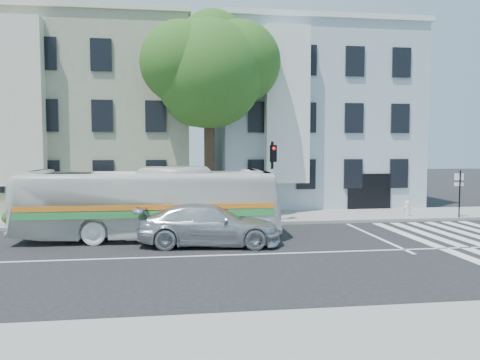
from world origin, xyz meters
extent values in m
plane|color=black|center=(0.00, 0.00, 0.00)|extent=(120.00, 120.00, 0.00)
cube|color=gray|center=(0.00, 8.00, 0.07)|extent=(80.00, 4.00, 0.15)
cube|color=gray|center=(0.00, -8.00, 0.07)|extent=(80.00, 4.00, 0.15)
cube|color=gray|center=(-7.00, 15.00, 5.50)|extent=(12.00, 10.00, 11.00)
cube|color=#A0B1BF|center=(7.00, 15.00, 5.50)|extent=(12.00, 10.00, 11.00)
cylinder|color=#2D2116|center=(0.00, 8.50, 2.60)|extent=(0.56, 0.56, 5.20)
sphere|color=#1D4616|center=(0.00, 8.50, 7.50)|extent=(5.60, 5.60, 5.60)
sphere|color=#1D4616|center=(1.60, 8.90, 8.20)|extent=(4.40, 4.40, 4.40)
sphere|color=#1D4616|center=(-1.40, 8.20, 8.00)|extent=(4.20, 4.20, 4.20)
sphere|color=#1D4616|center=(0.30, 9.70, 9.20)|extent=(3.80, 3.80, 3.80)
sphere|color=#1D4616|center=(-0.60, 9.10, 6.50)|extent=(3.40, 3.40, 3.40)
imported|color=white|center=(-2.80, 3.35, 1.46)|extent=(2.74, 10.54, 2.92)
imported|color=silver|center=(-0.49, 1.76, 0.79)|extent=(2.82, 5.63, 1.57)
cylinder|color=black|center=(2.88, 6.31, 2.00)|extent=(0.13, 0.13, 4.01)
cube|color=black|center=(2.88, 6.06, 3.44)|extent=(0.32, 0.29, 0.81)
sphere|color=red|center=(2.88, 5.93, 3.67)|extent=(0.15, 0.15, 0.15)
cylinder|color=white|center=(2.88, 6.16, 2.48)|extent=(0.40, 0.17, 0.42)
cylinder|color=silver|center=(10.21, 6.98, 0.48)|extent=(0.26, 0.26, 0.66)
sphere|color=silver|center=(10.21, 6.98, 0.84)|extent=(0.24, 0.24, 0.24)
cylinder|color=silver|center=(10.21, 6.98, 0.57)|extent=(0.45, 0.20, 0.15)
cylinder|color=black|center=(12.58, 6.10, 1.36)|extent=(0.07, 0.07, 2.42)
cube|color=white|center=(12.58, 6.20, 2.23)|extent=(0.43, 0.17, 0.34)
cube|color=white|center=(12.58, 6.20, 1.84)|extent=(0.43, 0.17, 0.17)
camera|label=1|loc=(-1.72, -15.85, 3.73)|focal=35.00mm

